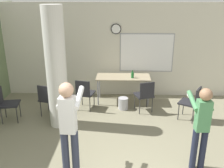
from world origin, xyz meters
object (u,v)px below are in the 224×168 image
object	(u,v)px
chair_table_left	(85,92)
chair_mid_room	(192,101)
folding_table	(123,78)
bottle_on_table	(132,75)
person_playing_side	(201,123)
chair_near_pillar	(48,98)
chair_by_left_wall	(6,102)
chair_table_right	(145,94)
person_playing_front	(69,123)

from	to	relation	value
chair_table_left	chair_mid_room	distance (m)	2.78
chair_mid_room	chair_table_left	bearing A→B (deg)	169.67
folding_table	chair_mid_room	size ratio (longest dim) A/B	1.77
bottle_on_table	person_playing_side	xyz separation A→B (m)	(1.06, -2.84, 0.05)
folding_table	bottle_on_table	world-z (taller)	bottle_on_table
chair_mid_room	folding_table	bearing A→B (deg)	147.32
folding_table	chair_mid_room	bearing A→B (deg)	-32.68
folding_table	chair_near_pillar	size ratio (longest dim) A/B	1.77
chair_by_left_wall	chair_near_pillar	size ratio (longest dim) A/B	1.00
chair_by_left_wall	chair_table_right	size ratio (longest dim) A/B	1.00
bottle_on_table	chair_near_pillar	bearing A→B (deg)	-157.61
folding_table	chair_near_pillar	distance (m)	2.17
bottle_on_table	chair_table_left	world-z (taller)	bottle_on_table
folding_table	chair_by_left_wall	bearing A→B (deg)	-155.61
bottle_on_table	folding_table	bearing A→B (deg)	156.78
chair_mid_room	person_playing_side	bearing A→B (deg)	-101.37
person_playing_front	chair_by_left_wall	bearing A→B (deg)	135.50
chair_by_left_wall	bottle_on_table	bearing A→B (deg)	20.84
chair_near_pillar	person_playing_front	xyz separation A→B (m)	(1.00, -2.22, 0.50)
folding_table	chair_near_pillar	world-z (taller)	chair_near_pillar
chair_by_left_wall	chair_near_pillar	xyz separation A→B (m)	(0.96, 0.30, 0.00)
chair_table_right	chair_table_left	bearing A→B (deg)	177.44
chair_table_left	chair_table_right	xyz separation A→B (m)	(1.61, -0.07, 0.00)
chair_by_left_wall	chair_near_pillar	world-z (taller)	same
chair_table_right	bottle_on_table	bearing A→B (deg)	119.70
chair_by_left_wall	person_playing_front	world-z (taller)	person_playing_front
folding_table	chair_table_left	size ratio (longest dim) A/B	1.77
chair_table_left	chair_near_pillar	world-z (taller)	same
folding_table	bottle_on_table	xyz separation A→B (m)	(0.26, -0.11, 0.14)
chair_mid_room	person_playing_front	distance (m)	3.41
chair_table_left	chair_mid_room	xyz separation A→B (m)	(2.74, -0.50, 0.00)
folding_table	person_playing_front	world-z (taller)	person_playing_front
chair_table_right	chair_near_pillar	bearing A→B (deg)	-172.09
chair_mid_room	chair_near_pillar	distance (m)	3.61
person_playing_side	person_playing_front	bearing A→B (deg)	-173.08
chair_mid_room	chair_table_right	bearing A→B (deg)	159.19
folding_table	chair_near_pillar	bearing A→B (deg)	-152.28
bottle_on_table	chair_table_left	distance (m)	1.43
chair_mid_room	chair_by_left_wall	world-z (taller)	same
chair_table_left	person_playing_side	size ratio (longest dim) A/B	0.56
bottle_on_table	chair_near_pillar	distance (m)	2.38
chair_table_left	person_playing_front	bearing A→B (deg)	-87.19
person_playing_front	chair_table_right	bearing A→B (deg)	59.91
folding_table	person_playing_front	distance (m)	3.36
bottle_on_table	person_playing_front	bearing A→B (deg)	-110.62
bottle_on_table	chair_near_pillar	size ratio (longest dim) A/B	0.25
bottle_on_table	person_playing_side	bearing A→B (deg)	-69.51
chair_table_right	person_playing_front	bearing A→B (deg)	-120.09
person_playing_side	person_playing_front	distance (m)	2.25
bottle_on_table	chair_by_left_wall	xyz separation A→B (m)	(-3.13, -1.19, -0.35)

